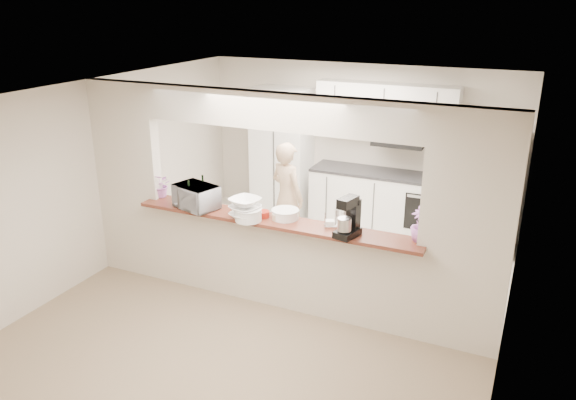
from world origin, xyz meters
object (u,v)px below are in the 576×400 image
Objects in this scene: refrigerator at (490,193)px; toaster_oven at (196,197)px; person at (287,198)px; stand_mixer at (349,219)px.

refrigerator is 3.34× the size of toaster_oven.
person reaches higher than toaster_oven.
toaster_oven is 0.32× the size of person.
stand_mixer reaches higher than toaster_oven.
stand_mixer is at bearing 154.88° from person.
refrigerator is 1.08× the size of person.
toaster_oven is at bearing 96.34° from person.
stand_mixer is 0.27× the size of person.
stand_mixer is at bearing 15.30° from toaster_oven.
refrigerator is 2.85m from person.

